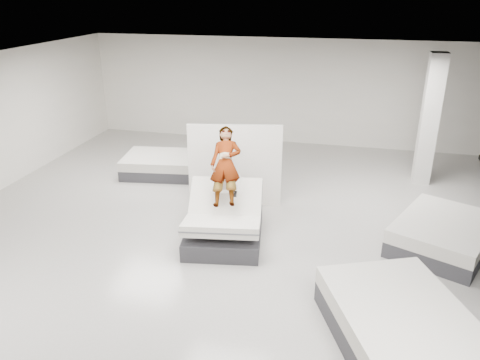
{
  "coord_description": "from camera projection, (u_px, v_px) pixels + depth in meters",
  "views": [
    {
      "loc": [
        2.09,
        -7.21,
        4.58
      ],
      "look_at": [
        0.09,
        1.19,
        1.0
      ],
      "focal_mm": 35.0,
      "sensor_mm": 36.0,
      "label": 1
    }
  ],
  "objects": [
    {
      "name": "column",
      "position": [
        429.0,
        120.0,
        11.26
      ],
      "size": [
        0.4,
        0.4,
        3.2
      ],
      "primitive_type": "cube",
      "color": "silver",
      "rests_on": "floor"
    },
    {
      "name": "room",
      "position": [
        219.0,
        173.0,
        8.07
      ],
      "size": [
        14.0,
        14.04,
        3.2
      ],
      "color": "#B0ACA6",
      "rests_on": "ground"
    },
    {
      "name": "flat_bed_left_far",
      "position": [
        161.0,
        165.0,
        12.29
      ],
      "size": [
        2.01,
        1.62,
        0.51
      ],
      "color": "#323337",
      "rests_on": "floor"
    },
    {
      "name": "remote",
      "position": [
        235.0,
        194.0,
        8.74
      ],
      "size": [
        0.07,
        0.15,
        0.08
      ],
      "primitive_type": "cube",
      "rotation": [
        0.35,
        0.0,
        0.15
      ],
      "color": "black",
      "rests_on": "person"
    },
    {
      "name": "hero_bed",
      "position": [
        224.0,
        223.0,
        9.03
      ],
      "size": [
        1.68,
        2.07,
        1.16
      ],
      "color": "#323337",
      "rests_on": "floor"
    },
    {
      "name": "divider_panel",
      "position": [
        235.0,
        166.0,
        10.28
      ],
      "size": [
        2.03,
        0.48,
        1.87
      ],
      "primitive_type": "cube",
      "rotation": [
        0.0,
        0.0,
        0.19
      ],
      "color": "white",
      "rests_on": "floor"
    },
    {
      "name": "flat_bed_right_near",
      "position": [
        399.0,
        324.0,
        6.4
      ],
      "size": [
        2.39,
        2.69,
        0.61
      ],
      "color": "#323337",
      "rests_on": "floor"
    },
    {
      "name": "person",
      "position": [
        226.0,
        177.0,
        9.01
      ],
      "size": [
        0.81,
        1.53,
        1.41
      ],
      "primitive_type": "imported",
      "rotation": [
        0.81,
        0.0,
        0.15
      ],
      "color": "slate",
      "rests_on": "hero_bed"
    },
    {
      "name": "flat_bed_right_far",
      "position": [
        443.0,
        235.0,
        8.76
      ],
      "size": [
        2.24,
        2.49,
        0.56
      ],
      "color": "#323337",
      "rests_on": "floor"
    }
  ]
}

